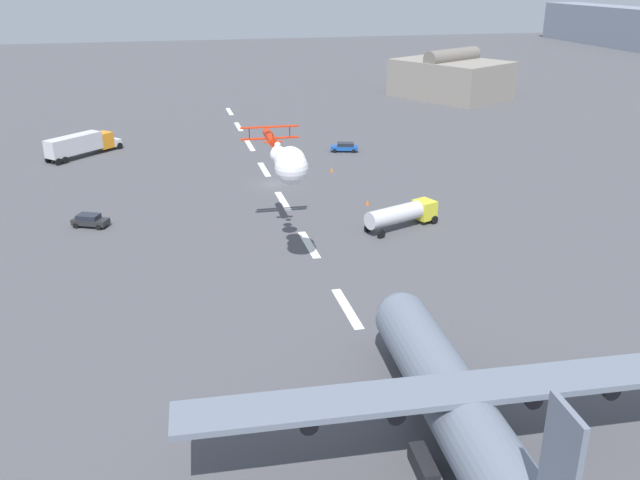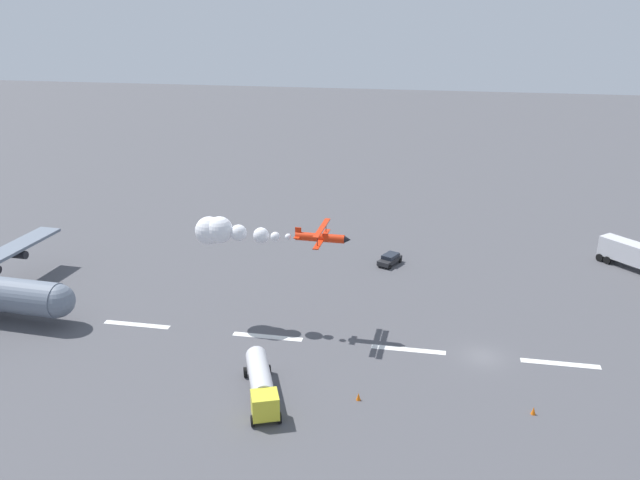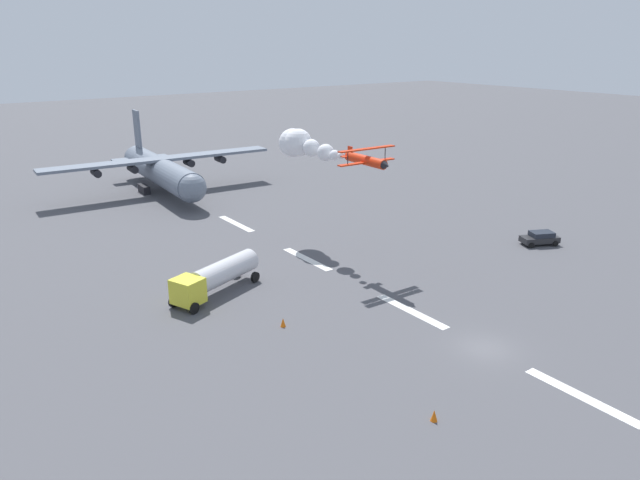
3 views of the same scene
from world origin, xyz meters
TOP-DOWN VIEW (x-y plane):
  - ground_plane at (0.00, 0.00)m, footprint 440.00×440.00m
  - runway_stripe_3 at (-7.86, 0.00)m, footprint 8.00×0.90m
  - runway_stripe_4 at (7.86, 0.00)m, footprint 8.00×0.90m
  - runway_stripe_5 at (23.58, 0.00)m, footprint 8.00×0.90m
  - runway_stripe_6 at (39.30, 0.00)m, footprint 8.00×0.90m
  - stunt_biplane_red at (28.63, -3.24)m, footprint 17.81×6.53m
  - fuel_tanker_truck at (20.99, 11.85)m, footprint 5.89×9.77m
  - followme_car_yellow at (11.97, -24.06)m, footprint 3.39×4.55m
  - traffic_cone_near at (-4.06, 9.74)m, footprint 0.44×0.44m
  - traffic_cone_far at (11.92, 10.44)m, footprint 0.44×0.44m

SIDE VIEW (x-z plane):
  - ground_plane at x=0.00m, z-range 0.00..0.00m
  - runway_stripe_3 at x=-7.86m, z-range 0.00..0.01m
  - runway_stripe_4 at x=7.86m, z-range 0.00..0.01m
  - runway_stripe_5 at x=23.58m, z-range 0.00..0.01m
  - runway_stripe_6 at x=39.30m, z-range 0.00..0.01m
  - traffic_cone_near at x=-4.06m, z-range 0.00..0.75m
  - traffic_cone_far at x=11.92m, z-range 0.00..0.75m
  - followme_car_yellow at x=11.97m, z-range 0.05..1.57m
  - fuel_tanker_truck at x=20.99m, z-range 0.30..3.20m
  - stunt_biplane_red at x=28.63m, z-range 9.42..12.75m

